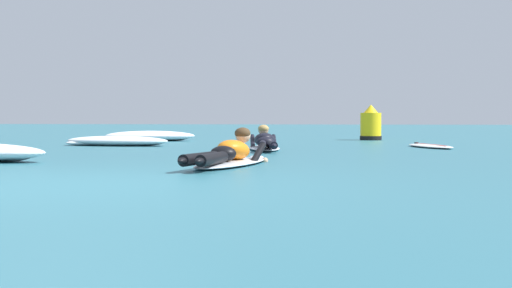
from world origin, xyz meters
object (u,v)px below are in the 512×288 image
Objects in this scene: surfer_far at (265,143)px; drifting_surfboard at (430,146)px; surfer_near at (230,156)px; channel_marker_buoy at (371,126)px.

surfer_far is 3.73m from drifting_surfboard.
surfer_near is 6.82m from drifting_surfboard.
channel_marker_buoy is at bearing 74.37° from surfer_far.
drifting_surfboard is at bearing 29.39° from surfer_far.
surfer_far is 1.28× the size of drifting_surfboard.
surfer_far is 6.95m from channel_marker_buoy.
channel_marker_buoy is (-1.37, 4.86, 0.38)m from drifting_surfboard.
drifting_surfboard is 5.06m from channel_marker_buoy.
drifting_surfboard is at bearing -74.21° from channel_marker_buoy.
surfer_near reaches higher than drifting_surfboard.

